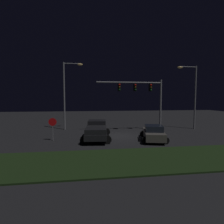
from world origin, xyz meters
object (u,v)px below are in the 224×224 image
Objects in this scene: street_lamp_right at (192,90)px; stop_sign at (53,125)px; car_sedan at (153,133)px; traffic_signal_gantry at (142,92)px; street_lamp_left at (68,88)px; pickup_truck at (97,129)px.

street_lamp_right is 18.20m from stop_sign.
car_sedan is 9.90m from stop_sign.
street_lamp_right is (7.43, 5.72, 4.56)m from car_sedan.
stop_sign is at bearing -158.65° from traffic_signal_gantry.
street_lamp_left reaches higher than car_sedan.
car_sedan is 0.56× the size of street_lamp_right.
pickup_truck is 0.66× the size of street_lamp_right.
street_lamp_right is (16.36, -1.81, -0.18)m from street_lamp_left.
street_lamp_left is 1.04× the size of street_lamp_right.
street_lamp_right is at bearing -38.40° from car_sedan.
car_sedan is 0.57× the size of traffic_signal_gantry.
traffic_signal_gantry is 9.68m from street_lamp_left.
street_lamp_left reaches higher than pickup_truck.
traffic_signal_gantry is (5.97, 3.84, 3.90)m from pickup_truck.
street_lamp_right is (6.98, 0.52, 0.40)m from traffic_signal_gantry.
traffic_signal_gantry is at bearing 9.05° from car_sedan.
car_sedan is at bearing -94.96° from traffic_signal_gantry.
traffic_signal_gantry is at bearing -175.76° from street_lamp_right.
pickup_truck is 2.49× the size of stop_sign.
traffic_signal_gantry is 7.01m from street_lamp_right.
street_lamp_right reaches higher than traffic_signal_gantry.
car_sedan is 12.60m from street_lamp_left.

